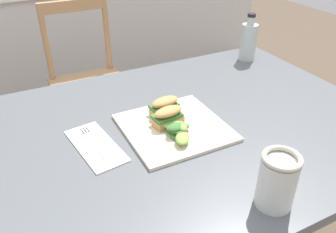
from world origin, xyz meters
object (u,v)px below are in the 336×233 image
at_px(dining_table, 165,162).
at_px(sandwich_half_front, 168,116).
at_px(chair_wooden_far, 89,83).
at_px(plate_lunch, 174,127).
at_px(sandwich_half_back, 165,106).
at_px(fork_on_napkin, 93,141).
at_px(bottle_cold_brew, 248,43).
at_px(mason_jar_iced_tea, 277,183).

bearing_deg(dining_table, sandwich_half_front, 34.41).
height_order(chair_wooden_far, plate_lunch, chair_wooden_far).
bearing_deg(dining_table, plate_lunch, -13.73).
xyz_separation_m(sandwich_half_back, fork_on_napkin, (-0.23, -0.03, -0.03)).
xyz_separation_m(dining_table, sandwich_half_back, (0.03, 0.06, 0.16)).
height_order(dining_table, plate_lunch, plate_lunch).
bearing_deg(sandwich_half_front, fork_on_napkin, 174.13).
xyz_separation_m(bottle_cold_brew, mason_jar_iced_tea, (-0.46, -0.68, -0.01)).
height_order(chair_wooden_far, sandwich_half_back, chair_wooden_far).
bearing_deg(dining_table, sandwich_half_back, 64.35).
relative_size(fork_on_napkin, bottle_cold_brew, 0.98).
height_order(sandwich_half_front, bottle_cold_brew, bottle_cold_brew).
xyz_separation_m(fork_on_napkin, mason_jar_iced_tea, (0.28, -0.39, 0.05)).
height_order(chair_wooden_far, bottle_cold_brew, bottle_cold_brew).
relative_size(dining_table, chair_wooden_far, 1.54).
relative_size(dining_table, sandwich_half_back, 14.25).
bearing_deg(fork_on_napkin, sandwich_half_front, -5.87).
xyz_separation_m(plate_lunch, sandwich_half_front, (-0.01, 0.02, 0.03)).
height_order(dining_table, mason_jar_iced_tea, mason_jar_iced_tea).
relative_size(plate_lunch, bottle_cold_brew, 1.48).
bearing_deg(bottle_cold_brew, fork_on_napkin, -158.57).
distance_m(plate_lunch, bottle_cold_brew, 0.61).
height_order(plate_lunch, sandwich_half_front, sandwich_half_front).
bearing_deg(mason_jar_iced_tea, sandwich_half_back, 96.92).
xyz_separation_m(chair_wooden_far, sandwich_half_back, (0.01, -0.94, 0.33)).
xyz_separation_m(dining_table, fork_on_napkin, (-0.20, 0.03, 0.12)).
xyz_separation_m(sandwich_half_back, bottle_cold_brew, (0.51, 0.26, 0.03)).
xyz_separation_m(chair_wooden_far, mason_jar_iced_tea, (0.06, -1.36, 0.35)).
distance_m(plate_lunch, sandwich_half_front, 0.04).
relative_size(sandwich_half_front, mason_jar_iced_tea, 0.73).
relative_size(sandwich_half_back, bottle_cold_brew, 0.50).
distance_m(dining_table, plate_lunch, 0.13).
bearing_deg(mason_jar_iced_tea, plate_lunch, 99.06).
xyz_separation_m(dining_table, mason_jar_iced_tea, (0.08, -0.36, 0.18)).
distance_m(chair_wooden_far, plate_lunch, 1.05).
distance_m(plate_lunch, sandwich_half_back, 0.08).
height_order(sandwich_half_front, mason_jar_iced_tea, mason_jar_iced_tea).
bearing_deg(sandwich_half_front, mason_jar_iced_tea, -79.45).
bearing_deg(plate_lunch, chair_wooden_far, 90.26).
bearing_deg(sandwich_half_front, dining_table, -145.59).
distance_m(plate_lunch, mason_jar_iced_tea, 0.36).
bearing_deg(plate_lunch, mason_jar_iced_tea, -80.94).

